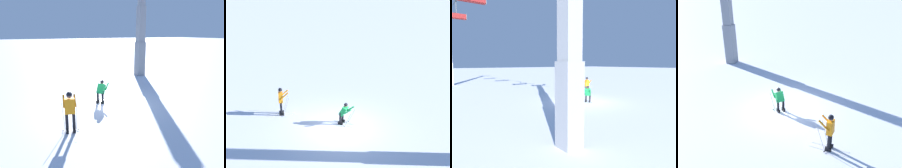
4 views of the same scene
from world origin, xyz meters
TOP-DOWN VIEW (x-y plane):
  - ground_plane at (0.00, 0.00)m, footprint 260.00×260.00m
  - skier_carving_main at (-0.27, -0.20)m, footprint 1.42×1.54m
  - lift_tower_near at (-6.39, 6.55)m, footprint 0.78×2.31m
  - skier_distant_uphill at (2.73, -2.92)m, footprint 1.80×0.81m

SIDE VIEW (x-z plane):
  - ground_plane at x=0.00m, z-range 0.00..0.00m
  - skier_carving_main at x=-0.27m, z-range 0.03..1.52m
  - skier_distant_uphill at x=2.73m, z-range 0.14..1.96m
  - lift_tower_near at x=-6.39m, z-range -0.90..9.38m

